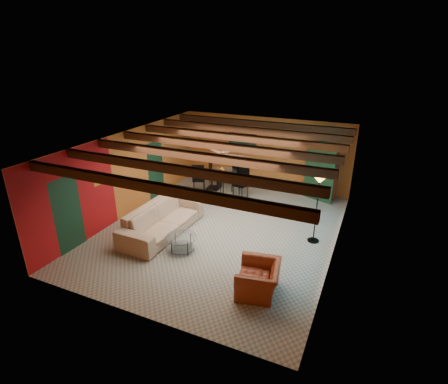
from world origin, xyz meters
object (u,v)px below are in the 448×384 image
at_px(armoire, 320,172).
at_px(dining_table, 222,178).
at_px(floor_lamp, 317,209).
at_px(potted_plant, 324,140).
at_px(armchair, 258,279).
at_px(vase, 222,160).
at_px(sofa, 163,219).
at_px(coffee_table, 181,244).

bearing_deg(armoire, dining_table, -142.34).
distance_m(armoire, floor_lamp, 3.27).
xyz_separation_m(dining_table, potted_plant, (3.40, 1.02, 1.56)).
height_order(armchair, vase, vase).
distance_m(dining_table, armoire, 3.57).
relative_size(armchair, dining_table, 0.47).
distance_m(sofa, vase, 3.63).
xyz_separation_m(dining_table, armoire, (3.40, 1.02, 0.38)).
bearing_deg(floor_lamp, armoire, 97.90).
bearing_deg(coffee_table, floor_lamp, 32.06).
height_order(sofa, vase, vase).
xyz_separation_m(sofa, dining_table, (0.30, 3.52, 0.15)).
height_order(dining_table, armoire, armoire).
relative_size(coffee_table, floor_lamp, 0.43).
height_order(coffee_table, potted_plant, potted_plant).
distance_m(coffee_table, armoire, 5.91).
bearing_deg(coffee_table, armchair, -17.67).
height_order(coffee_table, floor_lamp, floor_lamp).
height_order(armoire, potted_plant, potted_plant).
height_order(coffee_table, vase, vase).
bearing_deg(coffee_table, potted_plant, 62.71).
distance_m(armchair, armoire, 6.02).
distance_m(sofa, dining_table, 3.54).
height_order(sofa, coffee_table, sofa).
distance_m(potted_plant, vase, 3.66).
bearing_deg(floor_lamp, armchair, -104.38).
distance_m(sofa, armoire, 5.88).
distance_m(coffee_table, floor_lamp, 3.78).
xyz_separation_m(sofa, floor_lamp, (4.15, 1.30, 0.56)).
bearing_deg(vase, sofa, -94.81).
height_order(armchair, armoire, armoire).
xyz_separation_m(armchair, floor_lamp, (0.70, 2.74, 0.65)).
bearing_deg(armchair, floor_lamp, 154.63).
bearing_deg(vase, coffee_table, -80.32).
bearing_deg(sofa, coffee_table, -122.29).
height_order(floor_lamp, vase, floor_lamp).
bearing_deg(floor_lamp, vase, 149.99).
bearing_deg(armchair, vase, -158.60).
bearing_deg(armchair, potted_plant, 166.60).
relative_size(coffee_table, vase, 4.16).
bearing_deg(armoire, floor_lamp, -61.12).
height_order(dining_table, vase, vase).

